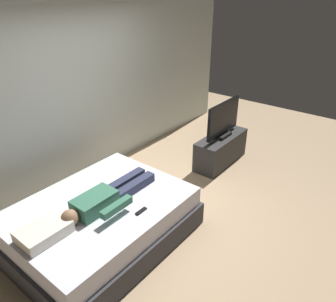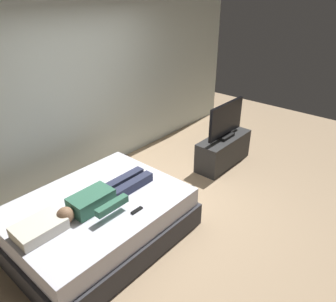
{
  "view_description": "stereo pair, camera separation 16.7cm",
  "coord_description": "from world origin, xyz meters",
  "px_view_note": "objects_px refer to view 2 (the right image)",
  "views": [
    {
      "loc": [
        -2.68,
        -2.12,
        2.75
      ],
      "look_at": [
        0.41,
        0.33,
        0.69
      ],
      "focal_mm": 34.44,
      "sensor_mm": 36.0,
      "label": 1
    },
    {
      "loc": [
        -2.57,
        -2.25,
        2.75
      ],
      "look_at": [
        0.41,
        0.33,
        0.69
      ],
      "focal_mm": 34.44,
      "sensor_mm": 36.0,
      "label": 2
    }
  ],
  "objects_px": {
    "bed": "(98,220)",
    "person": "(102,197)",
    "pillow": "(39,228)",
    "tv": "(226,121)",
    "remote": "(137,210)",
    "tv_stand": "(223,151)"
  },
  "relations": [
    {
      "from": "pillow",
      "to": "tv",
      "type": "bearing_deg",
      "value": -2.51
    },
    {
      "from": "bed",
      "to": "pillow",
      "type": "bearing_deg",
      "value": -180.0
    },
    {
      "from": "bed",
      "to": "person",
      "type": "relative_size",
      "value": 1.61
    },
    {
      "from": "bed",
      "to": "person",
      "type": "bearing_deg",
      "value": -69.58
    },
    {
      "from": "tv_stand",
      "to": "tv",
      "type": "bearing_deg",
      "value": 0.0
    },
    {
      "from": "bed",
      "to": "tv",
      "type": "relative_size",
      "value": 2.3
    },
    {
      "from": "person",
      "to": "pillow",
      "type": "bearing_deg",
      "value": 173.87
    },
    {
      "from": "remote",
      "to": "tv_stand",
      "type": "xyz_separation_m",
      "value": [
        2.33,
        0.34,
        -0.3
      ]
    },
    {
      "from": "person",
      "to": "bed",
      "type": "bearing_deg",
      "value": 110.42
    },
    {
      "from": "remote",
      "to": "tv_stand",
      "type": "height_order",
      "value": "remote"
    },
    {
      "from": "bed",
      "to": "tv",
      "type": "distance_m",
      "value": 2.57
    },
    {
      "from": "pillow",
      "to": "remote",
      "type": "relative_size",
      "value": 3.2
    },
    {
      "from": "remote",
      "to": "tv_stand",
      "type": "relative_size",
      "value": 0.14
    },
    {
      "from": "pillow",
      "to": "person",
      "type": "bearing_deg",
      "value": -6.13
    },
    {
      "from": "person",
      "to": "tv_stand",
      "type": "relative_size",
      "value": 1.15
    },
    {
      "from": "pillow",
      "to": "tv_stand",
      "type": "height_order",
      "value": "pillow"
    },
    {
      "from": "tv",
      "to": "bed",
      "type": "bearing_deg",
      "value": 176.8
    },
    {
      "from": "bed",
      "to": "pillow",
      "type": "relative_size",
      "value": 4.22
    },
    {
      "from": "pillow",
      "to": "remote",
      "type": "distance_m",
      "value": 1.0
    },
    {
      "from": "pillow",
      "to": "tv_stand",
      "type": "distance_m",
      "value": 3.23
    },
    {
      "from": "pillow",
      "to": "tv",
      "type": "height_order",
      "value": "tv"
    },
    {
      "from": "tv_stand",
      "to": "bed",
      "type": "bearing_deg",
      "value": 176.8
    }
  ]
}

